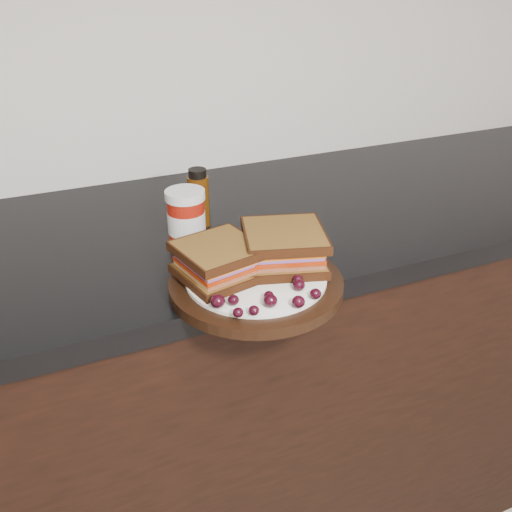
{
  "coord_description": "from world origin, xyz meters",
  "views": [
    {
      "loc": [
        -0.11,
        0.71,
        1.38
      ],
      "look_at": [
        0.21,
        1.43,
        0.96
      ],
      "focal_mm": 40.0,
      "sensor_mm": 36.0,
      "label": 1
    }
  ],
  "objects_px": {
    "plate": "(256,284)",
    "sandwich_left": "(219,261)",
    "condiment_jar": "(186,218)",
    "oil_bottle": "(199,197)"
  },
  "relations": [
    {
      "from": "plate",
      "to": "sandwich_left",
      "type": "relative_size",
      "value": 2.34
    },
    {
      "from": "plate",
      "to": "sandwich_left",
      "type": "distance_m",
      "value": 0.07
    },
    {
      "from": "sandwich_left",
      "to": "condiment_jar",
      "type": "height_order",
      "value": "condiment_jar"
    },
    {
      "from": "condiment_jar",
      "to": "oil_bottle",
      "type": "height_order",
      "value": "oil_bottle"
    },
    {
      "from": "plate",
      "to": "condiment_jar",
      "type": "height_order",
      "value": "condiment_jar"
    },
    {
      "from": "sandwich_left",
      "to": "oil_bottle",
      "type": "bearing_deg",
      "value": 66.6
    },
    {
      "from": "sandwich_left",
      "to": "plate",
      "type": "bearing_deg",
      "value": -35.93
    },
    {
      "from": "plate",
      "to": "oil_bottle",
      "type": "height_order",
      "value": "oil_bottle"
    },
    {
      "from": "oil_bottle",
      "to": "condiment_jar",
      "type": "bearing_deg",
      "value": -123.44
    },
    {
      "from": "plate",
      "to": "sandwich_left",
      "type": "xyz_separation_m",
      "value": [
        -0.05,
        0.02,
        0.04
      ]
    }
  ]
}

